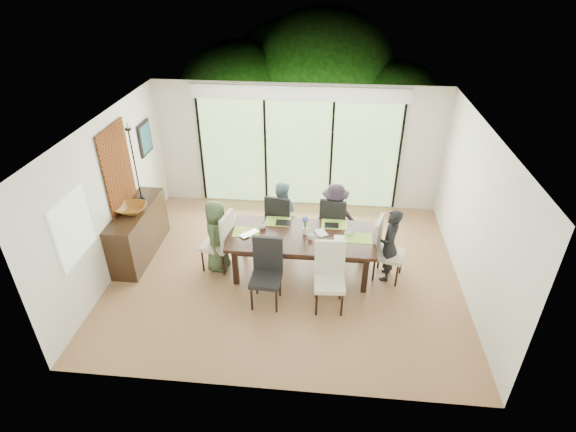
# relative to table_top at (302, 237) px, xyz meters

# --- Properties ---
(floor) EXTENTS (6.00, 5.00, 0.01)m
(floor) POSITION_rel_table_top_xyz_m (-0.26, -0.02, -0.75)
(floor) COLOR brown
(floor) RESTS_ON ground
(ceiling) EXTENTS (6.00, 5.00, 0.01)m
(ceiling) POSITION_rel_table_top_xyz_m (-0.26, -0.02, 1.96)
(ceiling) COLOR white
(ceiling) RESTS_ON wall_back
(wall_back) EXTENTS (6.00, 0.02, 2.70)m
(wall_back) POSITION_rel_table_top_xyz_m (-0.26, 2.49, 0.61)
(wall_back) COLOR silver
(wall_back) RESTS_ON floor
(wall_front) EXTENTS (6.00, 0.02, 2.70)m
(wall_front) POSITION_rel_table_top_xyz_m (-0.26, -2.53, 0.61)
(wall_front) COLOR white
(wall_front) RESTS_ON floor
(wall_left) EXTENTS (0.02, 5.00, 2.70)m
(wall_left) POSITION_rel_table_top_xyz_m (-3.27, -0.02, 0.61)
(wall_left) COLOR beige
(wall_left) RESTS_ON floor
(wall_right) EXTENTS (0.02, 5.00, 2.70)m
(wall_right) POSITION_rel_table_top_xyz_m (2.75, -0.02, 0.61)
(wall_right) COLOR white
(wall_right) RESTS_ON floor
(glass_doors) EXTENTS (4.20, 0.02, 2.30)m
(glass_doors) POSITION_rel_table_top_xyz_m (-0.26, 2.45, 0.46)
(glass_doors) COLOR #598C3F
(glass_doors) RESTS_ON wall_back
(blinds_header) EXTENTS (4.40, 0.06, 0.28)m
(blinds_header) POSITION_rel_table_top_xyz_m (-0.26, 2.44, 1.76)
(blinds_header) COLOR white
(blinds_header) RESTS_ON wall_back
(mullion_a) EXTENTS (0.05, 0.04, 2.30)m
(mullion_a) POSITION_rel_table_top_xyz_m (-2.36, 2.44, 0.46)
(mullion_a) COLOR black
(mullion_a) RESTS_ON wall_back
(mullion_b) EXTENTS (0.05, 0.04, 2.30)m
(mullion_b) POSITION_rel_table_top_xyz_m (-0.96, 2.44, 0.46)
(mullion_b) COLOR black
(mullion_b) RESTS_ON wall_back
(mullion_c) EXTENTS (0.05, 0.04, 2.30)m
(mullion_c) POSITION_rel_table_top_xyz_m (0.44, 2.44, 0.46)
(mullion_c) COLOR black
(mullion_c) RESTS_ON wall_back
(mullion_d) EXTENTS (0.05, 0.04, 2.30)m
(mullion_d) POSITION_rel_table_top_xyz_m (1.84, 2.44, 0.46)
(mullion_d) COLOR black
(mullion_d) RESTS_ON wall_back
(side_window) EXTENTS (0.02, 0.90, 1.00)m
(side_window) POSITION_rel_table_top_xyz_m (-3.23, -1.22, 0.76)
(side_window) COLOR #8CAD7F
(side_window) RESTS_ON wall_left
(deck) EXTENTS (6.00, 1.80, 0.10)m
(deck) POSITION_rel_table_top_xyz_m (-0.26, 3.38, -0.79)
(deck) COLOR brown
(deck) RESTS_ON ground
(rail_top) EXTENTS (6.00, 0.08, 0.06)m
(rail_top) POSITION_rel_table_top_xyz_m (-0.26, 4.18, -0.19)
(rail_top) COLOR brown
(rail_top) RESTS_ON deck
(foliage_left) EXTENTS (3.20, 3.20, 3.20)m
(foliage_left) POSITION_rel_table_top_xyz_m (-2.06, 5.18, 0.70)
(foliage_left) COLOR #14380F
(foliage_left) RESTS_ON ground
(foliage_mid) EXTENTS (4.00, 4.00, 4.00)m
(foliage_mid) POSITION_rel_table_top_xyz_m (0.14, 5.78, 1.06)
(foliage_mid) COLOR #14380F
(foliage_mid) RESTS_ON ground
(foliage_right) EXTENTS (2.80, 2.80, 2.80)m
(foliage_right) POSITION_rel_table_top_xyz_m (1.94, 4.98, 0.52)
(foliage_right) COLOR #14380F
(foliage_right) RESTS_ON ground
(foliage_far) EXTENTS (3.60, 3.60, 3.60)m
(foliage_far) POSITION_rel_table_top_xyz_m (-0.86, 6.48, 0.88)
(foliage_far) COLOR #14380F
(foliage_far) RESTS_ON ground
(table_top) EXTENTS (2.48, 1.13, 0.06)m
(table_top) POSITION_rel_table_top_xyz_m (0.00, 0.00, 0.00)
(table_top) COLOR black
(table_top) RESTS_ON floor
(table_apron) EXTENTS (2.27, 0.93, 0.10)m
(table_apron) POSITION_rel_table_top_xyz_m (0.00, 0.00, -0.09)
(table_apron) COLOR black
(table_apron) RESTS_ON floor
(table_leg_fl) EXTENTS (0.09, 0.09, 0.71)m
(table_leg_fl) POSITION_rel_table_top_xyz_m (-1.08, -0.43, -0.39)
(table_leg_fl) COLOR black
(table_leg_fl) RESTS_ON floor
(table_leg_fr) EXTENTS (0.09, 0.09, 0.71)m
(table_leg_fr) POSITION_rel_table_top_xyz_m (1.08, -0.43, -0.39)
(table_leg_fr) COLOR black
(table_leg_fr) RESTS_ON floor
(table_leg_bl) EXTENTS (0.09, 0.09, 0.71)m
(table_leg_bl) POSITION_rel_table_top_xyz_m (-1.08, 0.43, -0.39)
(table_leg_bl) COLOR black
(table_leg_bl) RESTS_ON floor
(table_leg_br) EXTENTS (0.09, 0.09, 0.71)m
(table_leg_br) POSITION_rel_table_top_xyz_m (1.08, 0.43, -0.39)
(table_leg_br) COLOR black
(table_leg_br) RESTS_ON floor
(chair_left_end) EXTENTS (0.55, 0.55, 1.13)m
(chair_left_end) POSITION_rel_table_top_xyz_m (-1.50, 0.00, -0.18)
(chair_left_end) COLOR silver
(chair_left_end) RESTS_ON floor
(chair_right_end) EXTENTS (0.59, 0.59, 1.13)m
(chair_right_end) POSITION_rel_table_top_xyz_m (1.50, 0.00, -0.18)
(chair_right_end) COLOR beige
(chair_right_end) RESTS_ON floor
(chair_far_left) EXTENTS (0.55, 0.55, 1.13)m
(chair_far_left) POSITION_rel_table_top_xyz_m (-0.45, 0.85, -0.18)
(chair_far_left) COLOR black
(chair_far_left) RESTS_ON floor
(chair_far_right) EXTENTS (0.55, 0.55, 1.13)m
(chair_far_right) POSITION_rel_table_top_xyz_m (0.55, 0.85, -0.18)
(chair_far_right) COLOR black
(chair_far_right) RESTS_ON floor
(chair_near_left) EXTENTS (0.49, 0.49, 1.13)m
(chair_near_left) POSITION_rel_table_top_xyz_m (-0.50, -0.87, -0.18)
(chair_near_left) COLOR black
(chair_near_left) RESTS_ON floor
(chair_near_right) EXTENTS (0.50, 0.50, 1.13)m
(chair_near_right) POSITION_rel_table_top_xyz_m (0.50, -0.87, -0.18)
(chair_near_right) COLOR silver
(chair_near_right) RESTS_ON floor
(person_left_end) EXTENTS (0.44, 0.65, 1.33)m
(person_left_end) POSITION_rel_table_top_xyz_m (-1.48, 0.00, -0.08)
(person_left_end) COLOR #405337
(person_left_end) RESTS_ON floor
(person_right_end) EXTENTS (0.50, 0.69, 1.33)m
(person_right_end) POSITION_rel_table_top_xyz_m (1.48, 0.00, -0.08)
(person_right_end) COLOR black
(person_right_end) RESTS_ON floor
(person_far_left) EXTENTS (0.63, 0.40, 1.33)m
(person_far_left) POSITION_rel_table_top_xyz_m (-0.45, 0.83, -0.08)
(person_far_left) COLOR #7390A7
(person_far_left) RESTS_ON floor
(person_far_right) EXTENTS (0.68, 0.49, 1.33)m
(person_far_right) POSITION_rel_table_top_xyz_m (0.55, 0.83, -0.08)
(person_far_right) COLOR #271D2C
(person_far_right) RESTS_ON floor
(placemat_left) EXTENTS (0.45, 0.33, 0.01)m
(placemat_left) POSITION_rel_table_top_xyz_m (-0.95, 0.00, 0.03)
(placemat_left) COLOR #94AC3D
(placemat_left) RESTS_ON table_top
(placemat_right) EXTENTS (0.45, 0.33, 0.01)m
(placemat_right) POSITION_rel_table_top_xyz_m (0.95, 0.00, 0.03)
(placemat_right) COLOR #84AA3C
(placemat_right) RESTS_ON table_top
(placemat_far_l) EXTENTS (0.45, 0.33, 0.01)m
(placemat_far_l) POSITION_rel_table_top_xyz_m (-0.45, 0.40, 0.03)
(placemat_far_l) COLOR #84B340
(placemat_far_l) RESTS_ON table_top
(placemat_far_r) EXTENTS (0.45, 0.33, 0.01)m
(placemat_far_r) POSITION_rel_table_top_xyz_m (0.55, 0.40, 0.03)
(placemat_far_r) COLOR #9DC546
(placemat_far_r) RESTS_ON table_top
(placemat_paper) EXTENTS (0.45, 0.33, 0.01)m
(placemat_paper) POSITION_rel_table_top_xyz_m (-0.55, -0.30, 0.03)
(placemat_paper) COLOR white
(placemat_paper) RESTS_ON table_top
(tablet_far_l) EXTENTS (0.27, 0.19, 0.01)m
(tablet_far_l) POSITION_rel_table_top_xyz_m (-0.35, 0.35, 0.04)
(tablet_far_l) COLOR black
(tablet_far_l) RESTS_ON table_top
(tablet_far_r) EXTENTS (0.25, 0.18, 0.01)m
(tablet_far_r) POSITION_rel_table_top_xyz_m (0.50, 0.35, 0.04)
(tablet_far_r) COLOR black
(tablet_far_r) RESTS_ON table_top
(papers) EXTENTS (0.31, 0.23, 0.00)m
(papers) POSITION_rel_table_top_xyz_m (0.70, -0.05, 0.03)
(papers) COLOR white
(papers) RESTS_ON table_top
(platter_base) EXTENTS (0.27, 0.27, 0.02)m
(platter_base) POSITION_rel_table_top_xyz_m (-0.55, -0.30, 0.05)
(platter_base) COLOR white
(platter_base) RESTS_ON table_top
(platter_snacks) EXTENTS (0.21, 0.21, 0.01)m
(platter_snacks) POSITION_rel_table_top_xyz_m (-0.55, -0.30, 0.07)
(platter_snacks) COLOR #C48017
(platter_snacks) RESTS_ON table_top
(vase) EXTENTS (0.08, 0.08, 0.12)m
(vase) POSITION_rel_table_top_xyz_m (0.05, 0.05, 0.09)
(vase) COLOR silver
(vase) RESTS_ON table_top
(hyacinth_stems) EXTENTS (0.04, 0.04, 0.17)m
(hyacinth_stems) POSITION_rel_table_top_xyz_m (0.05, 0.05, 0.22)
(hyacinth_stems) COLOR #337226
(hyacinth_stems) RESTS_ON table_top
(hyacinth_blooms) EXTENTS (0.11, 0.11, 0.11)m
(hyacinth_blooms) POSITION_rel_table_top_xyz_m (0.05, 0.05, 0.32)
(hyacinth_blooms) COLOR #5065C9
(hyacinth_blooms) RESTS_ON table_top
(laptop) EXTENTS (0.39, 0.40, 0.03)m
(laptop) POSITION_rel_table_top_xyz_m (-0.85, -0.10, 0.04)
(laptop) COLOR silver
(laptop) RESTS_ON table_top
(cup_a) EXTENTS (0.18, 0.18, 0.10)m
(cup_a) POSITION_rel_table_top_xyz_m (-0.70, 0.15, 0.08)
(cup_a) COLOR white
(cup_a) RESTS_ON table_top
(cup_b) EXTENTS (0.15, 0.15, 0.09)m
(cup_b) POSITION_rel_table_top_xyz_m (0.15, -0.10, 0.08)
(cup_b) COLOR white
(cup_b) RESTS_ON table_top
(cup_c) EXTENTS (0.18, 0.18, 0.10)m
(cup_c) POSITION_rel_table_top_xyz_m (0.80, 0.10, 0.08)
(cup_c) COLOR white
(cup_c) RESTS_ON table_top
(book) EXTENTS (0.26, 0.28, 0.02)m
(book) POSITION_rel_table_top_xyz_m (0.25, 0.05, 0.04)
(book) COLOR white
(book) RESTS_ON table_top
(sideboard) EXTENTS (0.48, 1.72, 0.97)m
(sideboard) POSITION_rel_table_top_xyz_m (-3.02, 0.26, -0.26)
(sideboard) COLOR black
(sideboard) RESTS_ON floor
(bowl) EXTENTS (0.51, 0.51, 0.12)m
(bowl) POSITION_rel_table_top_xyz_m (-3.02, 0.16, 0.28)
(bowl) COLOR brown
(bowl) RESTS_ON sideboard
(candlestick_base) EXTENTS (0.11, 0.11, 0.04)m
(candlestick_base) POSITION_rel_table_top_xyz_m (-3.02, 0.61, 0.24)
(candlestick_base) COLOR black
(candlestick_base) RESTS_ON sideboard
(candlestick_shaft) EXTENTS (0.03, 0.03, 1.34)m
(candlestick_shaft) POSITION_rel_table_top_xyz_m (-3.02, 0.61, 0.92)
(candlestick_shaft) COLOR black
(candlestick_shaft) RESTS_ON sideboard
(candlestick_pan) EXTENTS (0.11, 0.11, 0.03)m
(candlestick_pan) POSITION_rel_table_top_xyz_m (-3.02, 0.61, 1.58)
(candlestick_pan) COLOR black
(candlestick_pan) RESTS_ON sideboard
(candle) EXTENTS (0.04, 0.04, 0.11)m
(candle) POSITION_rel_table_top_xyz_m (-3.02, 0.61, 1.65)
(candle) COLOR silver
(candle) RESTS_ON sideboard
(tapestry) EXTENTS (0.02, 1.00, 1.50)m
(tapestry) POSITION_rel_table_top_xyz_m (-3.23, 0.38, 0.96)
(tapestry) COLOR brown
(tapestry) RESTS_ON wall_left
(art_frame) EXTENTS (0.03, 0.55, 0.65)m
(art_frame) POSITION_rel_table_top_xyz_m (-3.23, 1.68, 1.01)
(art_frame) COLOR black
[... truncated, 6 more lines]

